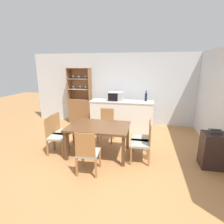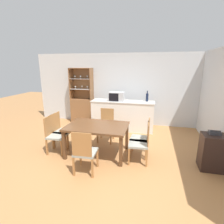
{
  "view_description": "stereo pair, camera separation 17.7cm",
  "coord_description": "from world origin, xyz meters",
  "px_view_note": "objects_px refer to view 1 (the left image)",
  "views": [
    {
      "loc": [
        0.84,
        -3.7,
        2.11
      ],
      "look_at": [
        -0.08,
        1.01,
        0.84
      ],
      "focal_mm": 28.0,
      "sensor_mm": 36.0,
      "label": 1
    },
    {
      "loc": [
        1.01,
        -3.67,
        2.11
      ],
      "look_at": [
        -0.08,
        1.01,
        0.84
      ],
      "focal_mm": 28.0,
      "sensor_mm": 36.0,
      "label": 2
    }
  ],
  "objects_px": {
    "dining_chair_side_left_near": "(56,136)",
    "telephone": "(215,131)",
    "dining_chair_head_near": "(88,153)",
    "side_cabinet": "(214,150)",
    "dining_chair_side_right_far": "(143,137)",
    "wine_bottle": "(146,97)",
    "dining_chair_head_far": "(106,125)",
    "dining_chair_side_right_near": "(142,143)",
    "dining_table": "(98,129)",
    "microwave": "(116,96)",
    "display_cabinet": "(81,107)",
    "dining_chair_side_left_far": "(61,131)"
  },
  "relations": [
    {
      "from": "dining_table",
      "to": "dining_chair_side_left_near",
      "type": "height_order",
      "value": "dining_chair_side_left_near"
    },
    {
      "from": "dining_chair_side_left_near",
      "to": "wine_bottle",
      "type": "relative_size",
      "value": 2.67
    },
    {
      "from": "dining_chair_head_far",
      "to": "side_cabinet",
      "type": "distance_m",
      "value": 2.69
    },
    {
      "from": "dining_chair_head_far",
      "to": "dining_chair_side_left_near",
      "type": "bearing_deg",
      "value": 41.28
    },
    {
      "from": "dining_chair_side_left_far",
      "to": "dining_chair_head_far",
      "type": "distance_m",
      "value": 1.24
    },
    {
      "from": "dining_table",
      "to": "dining_chair_head_far",
      "type": "distance_m",
      "value": 0.84
    },
    {
      "from": "dining_table",
      "to": "dining_chair_side_right_near",
      "type": "height_order",
      "value": "dining_chair_side_right_near"
    },
    {
      "from": "display_cabinet",
      "to": "microwave",
      "type": "distance_m",
      "value": 1.63
    },
    {
      "from": "dining_chair_side_left_far",
      "to": "dining_chair_side_right_near",
      "type": "relative_size",
      "value": 1.0
    },
    {
      "from": "dining_table",
      "to": "dining_chair_side_left_near",
      "type": "bearing_deg",
      "value": -171.83
    },
    {
      "from": "display_cabinet",
      "to": "dining_chair_side_left_far",
      "type": "relative_size",
      "value": 2.21
    },
    {
      "from": "dining_chair_side_left_near",
      "to": "telephone",
      "type": "distance_m",
      "value": 3.59
    },
    {
      "from": "display_cabinet",
      "to": "telephone",
      "type": "xyz_separation_m",
      "value": [
        3.87,
        -2.38,
        0.2
      ]
    },
    {
      "from": "dining_chair_head_near",
      "to": "dining_chair_side_right_near",
      "type": "height_order",
      "value": "same"
    },
    {
      "from": "dining_chair_side_right_far",
      "to": "wine_bottle",
      "type": "bearing_deg",
      "value": 2.51
    },
    {
      "from": "dining_table",
      "to": "telephone",
      "type": "relative_size",
      "value": 6.61
    },
    {
      "from": "display_cabinet",
      "to": "microwave",
      "type": "xyz_separation_m",
      "value": [
        1.45,
        -0.52,
        0.53
      ]
    },
    {
      "from": "dining_chair_side_right_far",
      "to": "side_cabinet",
      "type": "xyz_separation_m",
      "value": [
        1.48,
        -0.23,
        -0.08
      ]
    },
    {
      "from": "dining_chair_side_right_near",
      "to": "display_cabinet",
      "type": "bearing_deg",
      "value": 40.32
    },
    {
      "from": "dining_table",
      "to": "microwave",
      "type": "height_order",
      "value": "microwave"
    },
    {
      "from": "dining_chair_side_right_far",
      "to": "dining_chair_side_right_near",
      "type": "height_order",
      "value": "same"
    },
    {
      "from": "microwave",
      "to": "side_cabinet",
      "type": "relative_size",
      "value": 0.65
    },
    {
      "from": "dining_chair_side_left_near",
      "to": "side_cabinet",
      "type": "bearing_deg",
      "value": 86.66
    },
    {
      "from": "display_cabinet",
      "to": "dining_chair_side_right_far",
      "type": "distance_m",
      "value": 3.25
    },
    {
      "from": "telephone",
      "to": "side_cabinet",
      "type": "bearing_deg",
      "value": -72.47
    },
    {
      "from": "display_cabinet",
      "to": "side_cabinet",
      "type": "bearing_deg",
      "value": -31.94
    },
    {
      "from": "dining_chair_head_near",
      "to": "microwave",
      "type": "relative_size",
      "value": 1.88
    },
    {
      "from": "dining_chair_side_right_far",
      "to": "dining_chair_head_far",
      "type": "xyz_separation_m",
      "value": [
        -1.05,
        0.68,
        0.0
      ]
    },
    {
      "from": "dining_chair_side_left_near",
      "to": "dining_chair_head_near",
      "type": "bearing_deg",
      "value": 53.16
    },
    {
      "from": "dining_chair_side_left_near",
      "to": "telephone",
      "type": "height_order",
      "value": "dining_chair_side_left_near"
    },
    {
      "from": "dining_chair_side_right_far",
      "to": "side_cabinet",
      "type": "distance_m",
      "value": 1.5
    },
    {
      "from": "microwave",
      "to": "side_cabinet",
      "type": "bearing_deg",
      "value": -38.0
    },
    {
      "from": "dining_chair_side_left_near",
      "to": "wine_bottle",
      "type": "xyz_separation_m",
      "value": [
        2.13,
        2.12,
        0.67
      ]
    },
    {
      "from": "dining_table",
      "to": "microwave",
      "type": "distance_m",
      "value": 1.88
    },
    {
      "from": "dining_chair_head_far",
      "to": "dining_chair_side_right_near",
      "type": "height_order",
      "value": "same"
    },
    {
      "from": "dining_chair_head_far",
      "to": "wine_bottle",
      "type": "bearing_deg",
      "value": -134.73
    },
    {
      "from": "dining_chair_side_left_far",
      "to": "microwave",
      "type": "height_order",
      "value": "microwave"
    },
    {
      "from": "microwave",
      "to": "wine_bottle",
      "type": "bearing_deg",
      "value": 8.86
    },
    {
      "from": "dining_chair_side_right_near",
      "to": "dining_table",
      "type": "bearing_deg",
      "value": 78.48
    },
    {
      "from": "dining_chair_side_left_far",
      "to": "side_cabinet",
      "type": "distance_m",
      "value": 3.59
    },
    {
      "from": "dining_table",
      "to": "wine_bottle",
      "type": "distance_m",
      "value": 2.29
    },
    {
      "from": "display_cabinet",
      "to": "microwave",
      "type": "bearing_deg",
      "value": -19.67
    },
    {
      "from": "dining_chair_side_left_near",
      "to": "side_cabinet",
      "type": "height_order",
      "value": "dining_chair_side_left_near"
    },
    {
      "from": "dining_chair_head_near",
      "to": "side_cabinet",
      "type": "relative_size",
      "value": 1.22
    },
    {
      "from": "wine_bottle",
      "to": "telephone",
      "type": "height_order",
      "value": "wine_bottle"
    },
    {
      "from": "dining_chair_side_left_far",
      "to": "dining_chair_side_right_near",
      "type": "bearing_deg",
      "value": 85.9
    },
    {
      "from": "dining_table",
      "to": "dining_chair_side_right_near",
      "type": "xyz_separation_m",
      "value": [
        1.05,
        -0.14,
        -0.2
      ]
    },
    {
      "from": "display_cabinet",
      "to": "dining_chair_side_left_far",
      "type": "xyz_separation_m",
      "value": [
        0.3,
        -2.18,
        -0.14
      ]
    },
    {
      "from": "dining_chair_side_left_near",
      "to": "microwave",
      "type": "bearing_deg",
      "value": 145.29
    },
    {
      "from": "dining_chair_side_left_far",
      "to": "wine_bottle",
      "type": "relative_size",
      "value": 2.67
    }
  ]
}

